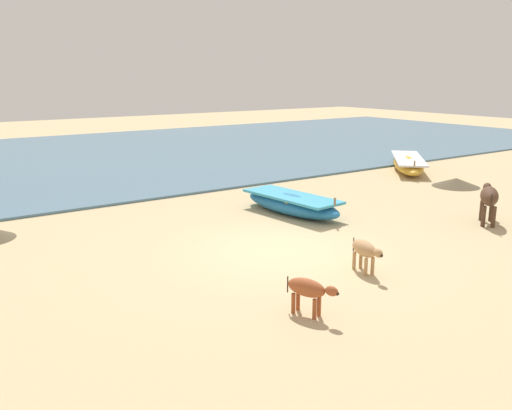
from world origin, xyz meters
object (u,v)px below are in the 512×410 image
cow_adult_dark (489,197)px  calf_near_rust (308,289)px  calf_far_tan (365,250)px  fishing_boat_2 (408,163)px  fishing_boat_3 (292,204)px

cow_adult_dark → calf_near_rust: size_ratio=1.46×
calf_near_rust → calf_far_tan: bearing=91.7°
fishing_boat_2 → cow_adult_dark: bearing=9.1°
fishing_boat_3 → cow_adult_dark: size_ratio=2.61×
fishing_boat_2 → cow_adult_dark: 8.10m
fishing_boat_3 → calf_near_rust: fishing_boat_3 is taller
calf_near_rust → cow_adult_dark: bearing=82.2°
fishing_boat_3 → cow_adult_dark: (3.70, -3.78, 0.42)m
cow_adult_dark → calf_far_tan: bearing=150.7°
fishing_boat_2 → calf_near_rust: fishing_boat_2 is taller
calf_far_tan → calf_near_rust: bearing=-56.2°
fishing_boat_3 → calf_far_tan: size_ratio=3.58×
calf_near_rust → calf_far_tan: (2.21, 0.87, 0.02)m
fishing_boat_2 → calf_far_tan: size_ratio=4.12×
cow_adult_dark → calf_near_rust: (-7.61, -1.61, -0.27)m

